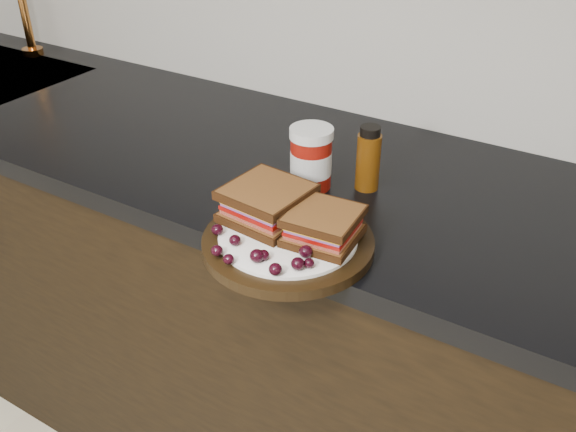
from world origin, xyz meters
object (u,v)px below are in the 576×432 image
(condiment_jar, at_px, (311,158))
(oil_bottle, at_px, (368,158))
(sandwich_left, at_px, (267,203))
(plate, at_px, (288,243))

(condiment_jar, bearing_deg, oil_bottle, 28.56)
(oil_bottle, bearing_deg, sandwich_left, -109.65)
(sandwich_left, bearing_deg, plate, -19.01)
(plate, xyz_separation_m, condiment_jar, (-0.07, 0.20, 0.05))
(plate, height_order, condiment_jar, condiment_jar)
(plate, distance_m, oil_bottle, 0.25)
(plate, xyz_separation_m, sandwich_left, (-0.06, 0.03, 0.04))
(condiment_jar, bearing_deg, sandwich_left, -85.35)
(oil_bottle, bearing_deg, condiment_jar, -151.44)
(plate, height_order, sandwich_left, sandwich_left)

